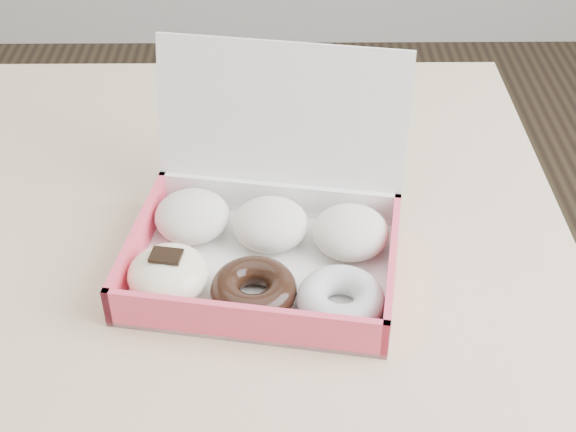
{
  "coord_description": "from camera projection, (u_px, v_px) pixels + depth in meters",
  "views": [
    {
      "loc": [
        0.26,
        -0.77,
        1.36
      ],
      "look_at": [
        0.26,
        -0.08,
        0.81
      ],
      "focal_mm": 50.0,
      "sensor_mm": 36.0,
      "label": 1
    }
  ],
  "objects": [
    {
      "name": "donut_box",
      "position": [
        262.0,
        240.0,
        0.9
      ],
      "size": [
        0.33,
        0.3,
        0.21
      ],
      "rotation": [
        0.0,
        0.0,
        -0.17
      ],
      "color": "white",
      "rests_on": "table"
    },
    {
      "name": "table",
      "position": [
        85.0,
        265.0,
        1.03
      ],
      "size": [
        1.2,
        0.8,
        0.75
      ],
      "color": "#D1B389",
      "rests_on": "ground"
    }
  ]
}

